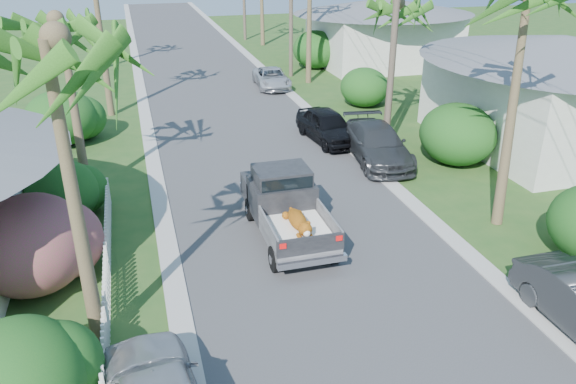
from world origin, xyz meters
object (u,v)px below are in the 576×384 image
object	(u,v)px
utility_pole_c	(291,5)
parked_car_rd	(272,78)
utility_pole_b	(393,45)
palm_r_b	(397,4)
parked_car_rm	(377,144)
parked_car_rf	(327,126)
palm_l_b	(60,20)
pickup_truck	(284,202)
house_right_near	(553,96)
house_right_far	(382,34)
palm_l_a	(46,41)

from	to	relation	value
utility_pole_c	parked_car_rd	bearing A→B (deg)	-127.14
utility_pole_b	palm_r_b	bearing A→B (deg)	63.43
parked_car_rd	utility_pole_b	distance (m)	13.15
parked_car_rm	parked_car_rf	distance (m)	3.14
parked_car_rf	parked_car_rm	bearing A→B (deg)	-74.30
palm_l_b	utility_pole_b	xyz separation A→B (m)	(12.40, 1.00, -1.55)
pickup_truck	parked_car_rm	size ratio (longest dim) A/B	1.01
pickup_truck	parked_car_rd	world-z (taller)	pickup_truck
house_right_near	house_right_far	size ratio (longest dim) A/B	1.00
house_right_far	utility_pole_b	distance (m)	18.71
parked_car_rf	palm_r_b	size ratio (longest dim) A/B	0.59
palm_l_b	palm_r_b	bearing A→B (deg)	12.62
parked_car_rd	utility_pole_c	size ratio (longest dim) A/B	0.46
utility_pole_b	utility_pole_c	xyz separation A→B (m)	(0.00, 15.00, 0.00)
parked_car_rf	palm_l_b	bearing A→B (deg)	-170.15
pickup_truck	palm_l_a	xyz separation A→B (m)	(-5.60, -4.22, 5.92)
parked_car_rm	house_right_near	xyz separation A→B (m)	(8.23, -0.09, 1.48)
palm_r_b	house_right_far	world-z (taller)	palm_r_b
pickup_truck	house_right_near	bearing A→B (deg)	19.36
parked_car_rd	parked_car_rm	bearing A→B (deg)	-81.31
house_right_far	house_right_near	bearing A→B (deg)	-90.00
house_right_near	pickup_truck	bearing A→B (deg)	-160.64
pickup_truck	parked_car_rd	size ratio (longest dim) A/B	1.23
palm_l_a	palm_r_b	size ratio (longest dim) A/B	1.14
utility_pole_b	parked_car_rf	bearing A→B (deg)	135.00
utility_pole_c	house_right_far	bearing A→B (deg)	15.12
palm_r_b	palm_l_b	bearing A→B (deg)	-167.38
house_right_far	utility_pole_c	distance (m)	8.06
palm_l_a	palm_r_b	xyz separation A→B (m)	(12.80, 12.00, -0.98)
parked_car_rd	house_right_near	xyz separation A→B (m)	(9.40, -13.36, 1.64)
parked_car_rf	house_right_near	size ratio (longest dim) A/B	0.47
utility_pole_c	palm_l_b	bearing A→B (deg)	-127.78
pickup_truck	palm_l_b	distance (m)	9.36
parked_car_rm	palm_l_a	xyz separation A→B (m)	(-10.97, -9.09, 6.20)
house_right_near	palm_l_b	bearing A→B (deg)	180.00
parked_car_rd	palm_l_b	size ratio (longest dim) A/B	0.56
house_right_far	utility_pole_c	size ratio (longest dim) A/B	1.00
pickup_truck	utility_pole_c	xyz separation A→B (m)	(6.20, 20.78, 3.59)
parked_car_rf	house_right_far	distance (m)	17.76
parked_car_rf	parked_car_rd	world-z (taller)	parked_car_rf
palm_l_b	house_right_near	distance (m)	20.19
parked_car_rd	palm_l_a	size ratio (longest dim) A/B	0.51
palm_r_b	utility_pole_b	bearing A→B (deg)	-116.57
house_right_far	utility_pole_b	xyz separation A→B (m)	(-7.40, -17.00, 2.48)
palm_l_a	house_right_near	world-z (taller)	palm_l_a
pickup_truck	house_right_far	distance (m)	26.55
parked_car_rf	palm_r_b	xyz separation A→B (m)	(3.00, -0.00, 5.23)
parked_car_rf	utility_pole_b	bearing A→B (deg)	-51.24
pickup_truck	parked_car_rf	world-z (taller)	pickup_truck
house_right_far	utility_pole_b	size ratio (longest dim) A/B	1.00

